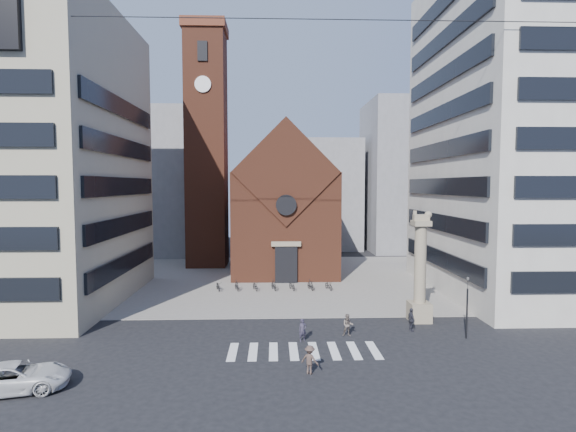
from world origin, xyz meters
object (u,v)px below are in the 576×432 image
object	(u,v)px
lion_column	(420,278)
scooter_0	(218,286)
traffic_light	(467,306)
pedestrian_2	(411,320)
pedestrian_1	(348,325)
white_car	(15,377)
pedestrian_0	(303,330)

from	to	relation	value
lion_column	scooter_0	size ratio (longest dim) A/B	5.07
lion_column	traffic_light	size ratio (longest dim) A/B	2.02
pedestrian_2	traffic_light	bearing A→B (deg)	-121.02
pedestrian_1	pedestrian_2	bearing A→B (deg)	17.06
white_car	pedestrian_0	size ratio (longest dim) A/B	3.42
white_car	scooter_0	xyz separation A→B (m)	(7.83, 21.68, -0.24)
pedestrian_2	white_car	bearing A→B (deg)	105.66
pedestrian_0	pedestrian_1	xyz separation A→B (m)	(3.25, 0.93, 0.00)
traffic_light	pedestrian_0	bearing A→B (deg)	-179.12
traffic_light	pedestrian_1	distance (m)	8.32
pedestrian_2	scooter_0	size ratio (longest dim) A/B	0.99
lion_column	pedestrian_2	bearing A→B (deg)	-120.32
pedestrian_1	lion_column	bearing A→B (deg)	34.24
pedestrian_0	pedestrian_1	bearing A→B (deg)	-3.11
traffic_light	scooter_0	bearing A→B (deg)	142.40
scooter_0	pedestrian_1	bearing A→B (deg)	-68.48
pedestrian_2	scooter_0	distance (m)	20.23
pedestrian_0	traffic_light	bearing A→B (deg)	-18.22
lion_column	white_car	bearing A→B (deg)	-155.84
lion_column	pedestrian_1	size ratio (longest dim) A/B	5.55
lion_column	pedestrian_0	xyz separation A→B (m)	(-9.41, -4.18, -2.68)
lion_column	scooter_0	distance (m)	20.18
lion_column	scooter_0	world-z (taller)	lion_column
white_car	pedestrian_0	bearing A→B (deg)	-79.65
white_car	pedestrian_1	distance (m)	20.20
traffic_light	white_car	world-z (taller)	traffic_light
pedestrian_2	pedestrian_0	bearing A→B (deg)	97.93
pedestrian_0	pedestrian_2	xyz separation A→B (m)	(8.04, 1.83, 0.07)
pedestrian_0	scooter_0	size ratio (longest dim) A/B	0.91
scooter_0	pedestrian_2	bearing A→B (deg)	-56.14
pedestrian_1	scooter_0	distance (m)	17.52
traffic_light	pedestrian_1	world-z (taller)	traffic_light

